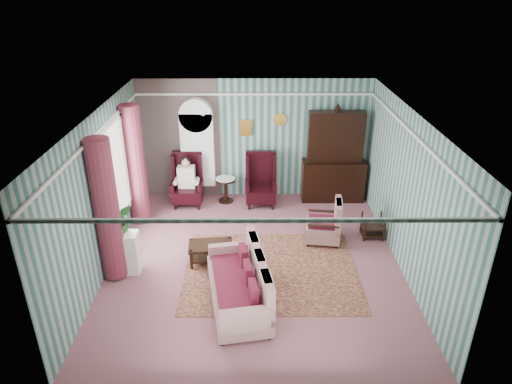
{
  "coord_description": "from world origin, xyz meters",
  "views": [
    {
      "loc": [
        -0.01,
        -7.39,
        5.0
      ],
      "look_at": [
        0.03,
        0.6,
        1.2
      ],
      "focal_mm": 32.0,
      "sensor_mm": 36.0,
      "label": 1
    }
  ],
  "objects_px": {
    "wingback_right": "(261,180)",
    "coffee_table": "(211,253)",
    "round_side_table": "(226,190)",
    "plant_stand": "(124,253)",
    "bookcase": "(198,155)",
    "nest_table": "(373,226)",
    "floral_armchair": "(323,221)",
    "dresser_hutch": "(335,154)",
    "sofa": "(238,278)",
    "wingback_left": "(187,180)",
    "seated_woman": "(187,182)"
  },
  "relations": [
    {
      "from": "nest_table",
      "to": "seated_woman",
      "type": "bearing_deg",
      "value": 159.15
    },
    {
      "from": "bookcase",
      "to": "coffee_table",
      "type": "height_order",
      "value": "bookcase"
    },
    {
      "from": "round_side_table",
      "to": "coffee_table",
      "type": "xyz_separation_m",
      "value": [
        -0.14,
        -2.61,
        -0.1
      ]
    },
    {
      "from": "wingback_right",
      "to": "bookcase",
      "type": "bearing_deg",
      "value": 165.43
    },
    {
      "from": "sofa",
      "to": "floral_armchair",
      "type": "relative_size",
      "value": 2.06
    },
    {
      "from": "round_side_table",
      "to": "plant_stand",
      "type": "xyz_separation_m",
      "value": [
        -1.7,
        -2.9,
        0.1
      ]
    },
    {
      "from": "round_side_table",
      "to": "coffee_table",
      "type": "bearing_deg",
      "value": -93.03
    },
    {
      "from": "floral_armchair",
      "to": "coffee_table",
      "type": "distance_m",
      "value": 2.39
    },
    {
      "from": "bookcase",
      "to": "floral_armchair",
      "type": "distance_m",
      "value": 3.51
    },
    {
      "from": "plant_stand",
      "to": "sofa",
      "type": "relative_size",
      "value": 0.41
    },
    {
      "from": "seated_woman",
      "to": "coffee_table",
      "type": "relative_size",
      "value": 1.41
    },
    {
      "from": "wingback_right",
      "to": "nest_table",
      "type": "distance_m",
      "value": 2.81
    },
    {
      "from": "bookcase",
      "to": "dresser_hutch",
      "type": "bearing_deg",
      "value": -2.11
    },
    {
      "from": "plant_stand",
      "to": "seated_woman",
      "type": "bearing_deg",
      "value": 73.78
    },
    {
      "from": "seated_woman",
      "to": "sofa",
      "type": "bearing_deg",
      "value": -70.64
    },
    {
      "from": "nest_table",
      "to": "bookcase",
      "type": "bearing_deg",
      "value": 153.08
    },
    {
      "from": "seated_woman",
      "to": "nest_table",
      "type": "height_order",
      "value": "seated_woman"
    },
    {
      "from": "bookcase",
      "to": "seated_woman",
      "type": "relative_size",
      "value": 1.9
    },
    {
      "from": "sofa",
      "to": "dresser_hutch",
      "type": "bearing_deg",
      "value": -38.14
    },
    {
      "from": "seated_woman",
      "to": "nest_table",
      "type": "distance_m",
      "value": 4.37
    },
    {
      "from": "round_side_table",
      "to": "plant_stand",
      "type": "bearing_deg",
      "value": -120.38
    },
    {
      "from": "dresser_hutch",
      "to": "nest_table",
      "type": "bearing_deg",
      "value": -72.61
    },
    {
      "from": "plant_stand",
      "to": "sofa",
      "type": "height_order",
      "value": "sofa"
    },
    {
      "from": "coffee_table",
      "to": "nest_table",
      "type": "bearing_deg",
      "value": 15.45
    },
    {
      "from": "wingback_right",
      "to": "coffee_table",
      "type": "distance_m",
      "value": 2.69
    },
    {
      "from": "sofa",
      "to": "floral_armchair",
      "type": "height_order",
      "value": "sofa"
    },
    {
      "from": "bookcase",
      "to": "round_side_table",
      "type": "height_order",
      "value": "bookcase"
    },
    {
      "from": "bookcase",
      "to": "nest_table",
      "type": "height_order",
      "value": "bookcase"
    },
    {
      "from": "wingback_right",
      "to": "seated_woman",
      "type": "bearing_deg",
      "value": 180.0
    },
    {
      "from": "bookcase",
      "to": "coffee_table",
      "type": "bearing_deg",
      "value": -79.84
    },
    {
      "from": "floral_armchair",
      "to": "coffee_table",
      "type": "relative_size",
      "value": 1.13
    },
    {
      "from": "seated_woman",
      "to": "sofa",
      "type": "distance_m",
      "value": 3.98
    },
    {
      "from": "coffee_table",
      "to": "bookcase",
      "type": "bearing_deg",
      "value": 100.16
    },
    {
      "from": "plant_stand",
      "to": "round_side_table",
      "type": "bearing_deg",
      "value": 59.62
    },
    {
      "from": "dresser_hutch",
      "to": "wingback_right",
      "type": "height_order",
      "value": "dresser_hutch"
    },
    {
      "from": "wingback_right",
      "to": "round_side_table",
      "type": "bearing_deg",
      "value": 169.99
    },
    {
      "from": "dresser_hutch",
      "to": "plant_stand",
      "type": "distance_m",
      "value": 5.31
    },
    {
      "from": "nest_table",
      "to": "coffee_table",
      "type": "bearing_deg",
      "value": -164.55
    },
    {
      "from": "dresser_hutch",
      "to": "coffee_table",
      "type": "xyz_separation_m",
      "value": [
        -2.74,
        -2.73,
        -0.98
      ]
    },
    {
      "from": "bookcase",
      "to": "floral_armchair",
      "type": "bearing_deg",
      "value": -37.01
    },
    {
      "from": "bookcase",
      "to": "seated_woman",
      "type": "distance_m",
      "value": 0.7
    },
    {
      "from": "wingback_left",
      "to": "nest_table",
      "type": "bearing_deg",
      "value": -20.85
    },
    {
      "from": "wingback_left",
      "to": "seated_woman",
      "type": "xyz_separation_m",
      "value": [
        0.0,
        0.0,
        -0.04
      ]
    },
    {
      "from": "wingback_left",
      "to": "wingback_right",
      "type": "distance_m",
      "value": 1.75
    },
    {
      "from": "seated_woman",
      "to": "coffee_table",
      "type": "distance_m",
      "value": 2.61
    },
    {
      "from": "wingback_right",
      "to": "floral_armchair",
      "type": "relative_size",
      "value": 1.32
    },
    {
      "from": "wingback_right",
      "to": "floral_armchair",
      "type": "height_order",
      "value": "wingback_right"
    },
    {
      "from": "round_side_table",
      "to": "floral_armchair",
      "type": "height_order",
      "value": "floral_armchair"
    },
    {
      "from": "dresser_hutch",
      "to": "plant_stand",
      "type": "height_order",
      "value": "dresser_hutch"
    },
    {
      "from": "sofa",
      "to": "floral_armchair",
      "type": "distance_m",
      "value": 2.67
    }
  ]
}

